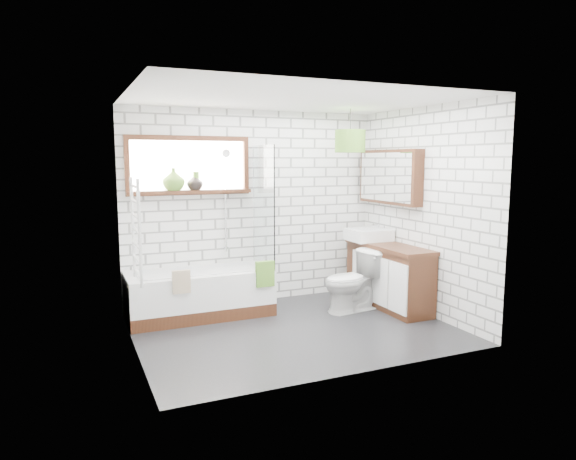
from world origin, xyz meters
name	(u,v)px	position (x,y,z in m)	size (l,w,h in m)	color
floor	(295,330)	(0.00, 0.00, -0.01)	(3.40, 2.60, 0.01)	black
ceiling	(295,98)	(0.00, 0.00, 2.50)	(3.40, 2.60, 0.01)	white
wall_back	(254,208)	(0.00, 1.30, 1.25)	(3.40, 0.01, 2.50)	white
wall_front	(359,233)	(0.00, -1.30, 1.25)	(3.40, 0.01, 2.50)	white
wall_left	(131,226)	(-1.70, 0.00, 1.25)	(0.01, 2.60, 2.50)	white
wall_right	(423,211)	(1.70, 0.00, 1.25)	(0.01, 2.60, 2.50)	white
window	(189,166)	(-0.85, 1.26, 1.80)	(1.52, 0.16, 0.68)	#32180E
towel_radiator	(136,231)	(-1.66, 0.00, 1.20)	(0.06, 0.52, 1.00)	white
mirror_cabinet	(390,177)	(1.62, 0.60, 1.65)	(0.16, 1.20, 0.70)	#32180E
shower_riser	(225,201)	(-0.40, 1.26, 1.35)	(0.02, 0.02, 1.30)	silver
bathtub	(200,293)	(-0.84, 0.93, 0.27)	(1.70, 0.75, 0.55)	white
shower_screen	(264,206)	(-0.01, 0.93, 1.30)	(0.02, 0.72, 1.50)	white
towel_green	(265,274)	(-0.14, 0.55, 0.53)	(0.22, 0.06, 0.30)	#4F8427
towel_beige	(181,282)	(-1.13, 0.55, 0.53)	(0.20, 0.05, 0.26)	tan
vanity	(388,276)	(1.47, 0.36, 0.40)	(0.45, 1.41, 0.80)	#32180E
basin	(369,235)	(1.41, 0.75, 0.88)	(0.53, 0.46, 0.15)	white
tap	(379,230)	(1.57, 0.75, 0.93)	(0.03, 0.03, 0.16)	silver
toilet	(352,281)	(0.95, 0.37, 0.38)	(0.74, 0.42, 0.76)	white
vase_olive	(174,181)	(-1.05, 1.23, 1.62)	(0.26, 0.26, 0.27)	#56892A
vase_dark	(195,183)	(-0.79, 1.23, 1.58)	(0.19, 0.19, 0.20)	black
bottle	(196,183)	(-0.78, 1.23, 1.59)	(0.07, 0.07, 0.22)	#56892A
pendant	(350,141)	(1.05, 0.64, 2.10)	(0.38, 0.38, 0.28)	#4F8427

